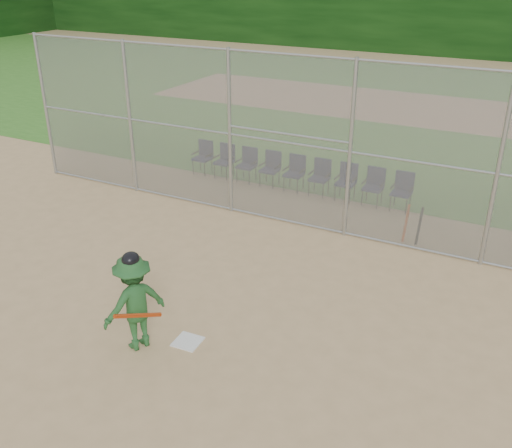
% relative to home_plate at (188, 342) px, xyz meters
% --- Properties ---
extents(ground, '(100.00, 100.00, 0.00)m').
position_rel_home_plate_xyz_m(ground, '(-0.05, 0.07, -0.01)').
color(ground, tan).
rests_on(ground, ground).
extents(grass_strip, '(100.00, 100.00, 0.00)m').
position_rel_home_plate_xyz_m(grass_strip, '(-0.05, 18.07, -0.00)').
color(grass_strip, '#316A20').
rests_on(grass_strip, ground).
extents(dirt_patch_far, '(24.00, 24.00, 0.00)m').
position_rel_home_plate_xyz_m(dirt_patch_far, '(-0.05, 18.07, -0.00)').
color(dirt_patch_far, tan).
rests_on(dirt_patch_far, ground).
extents(backstop_fence, '(16.09, 0.09, 4.00)m').
position_rel_home_plate_xyz_m(backstop_fence, '(-0.05, 5.07, 2.06)').
color(backstop_fence, gray).
rests_on(backstop_fence, ground).
extents(home_plate, '(0.46, 0.46, 0.02)m').
position_rel_home_plate_xyz_m(home_plate, '(0.00, 0.00, 0.00)').
color(home_plate, silver).
rests_on(home_plate, ground).
extents(batter_at_plate, '(1.06, 1.41, 1.75)m').
position_rel_home_plate_xyz_m(batter_at_plate, '(-0.67, -0.44, 0.83)').
color(batter_at_plate, '#205124').
rests_on(batter_at_plate, ground).
extents(spare_bats, '(0.36, 0.36, 0.82)m').
position_rel_home_plate_xyz_m(spare_bats, '(2.39, 5.47, 0.40)').
color(spare_bats, '#D84C14').
rests_on(spare_bats, ground).
extents(chair_0, '(0.54, 0.52, 0.96)m').
position_rel_home_plate_xyz_m(chair_0, '(-4.18, 7.09, 0.47)').
color(chair_0, '#0E1335').
rests_on(chair_0, ground).
extents(chair_1, '(0.54, 0.52, 0.96)m').
position_rel_home_plate_xyz_m(chair_1, '(-3.44, 7.09, 0.47)').
color(chair_1, '#0E1335').
rests_on(chair_1, ground).
extents(chair_2, '(0.54, 0.52, 0.96)m').
position_rel_home_plate_xyz_m(chair_2, '(-2.70, 7.09, 0.47)').
color(chair_2, '#0E1335').
rests_on(chair_2, ground).
extents(chair_3, '(0.54, 0.52, 0.96)m').
position_rel_home_plate_xyz_m(chair_3, '(-1.97, 7.09, 0.47)').
color(chair_3, '#0E1335').
rests_on(chair_3, ground).
extents(chair_4, '(0.54, 0.52, 0.96)m').
position_rel_home_plate_xyz_m(chair_4, '(-1.23, 7.09, 0.47)').
color(chair_4, '#0E1335').
rests_on(chair_4, ground).
extents(chair_5, '(0.54, 0.52, 0.96)m').
position_rel_home_plate_xyz_m(chair_5, '(-0.49, 7.09, 0.47)').
color(chair_5, '#0E1335').
rests_on(chair_5, ground).
extents(chair_6, '(0.54, 0.52, 0.96)m').
position_rel_home_plate_xyz_m(chair_6, '(0.25, 7.09, 0.47)').
color(chair_6, '#0E1335').
rests_on(chair_6, ground).
extents(chair_7, '(0.54, 0.52, 0.96)m').
position_rel_home_plate_xyz_m(chair_7, '(0.98, 7.09, 0.47)').
color(chair_7, '#0E1335').
rests_on(chair_7, ground).
extents(chair_8, '(0.54, 0.52, 0.96)m').
position_rel_home_plate_xyz_m(chair_8, '(1.72, 7.09, 0.47)').
color(chair_8, '#0E1335').
rests_on(chair_8, ground).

